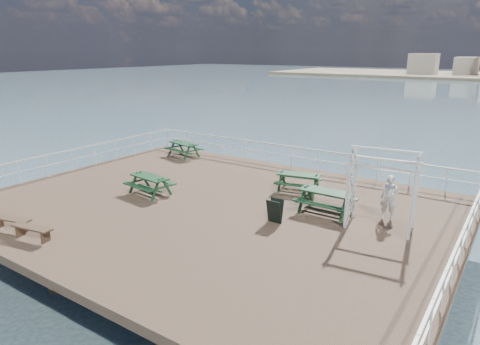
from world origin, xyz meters
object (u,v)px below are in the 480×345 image
at_px(picnic_table_a, 184,146).
at_px(person, 389,198).
at_px(picnic_table_b, 299,179).
at_px(flat_bench_far, 32,230).
at_px(flat_bench_near, 11,221).
at_px(picnic_table_c, 326,197).
at_px(trellis_arbor, 382,193).
at_px(picnic_table_d, 150,181).

relative_size(picnic_table_a, person, 1.31).
xyz_separation_m(picnic_table_b, flat_bench_far, (-4.88, -9.20, -0.24)).
distance_m(picnic_table_b, flat_bench_near, 11.07).
relative_size(picnic_table_a, flat_bench_near, 1.38).
relative_size(picnic_table_a, picnic_table_c, 1.07).
distance_m(flat_bench_near, flat_bench_far, 1.27).
relative_size(picnic_table_b, flat_bench_near, 1.33).
bearing_deg(picnic_table_b, picnic_table_a, 154.41).
height_order(picnic_table_a, flat_bench_far, picnic_table_a).
bearing_deg(trellis_arbor, picnic_table_a, 155.70).
xyz_separation_m(picnic_table_a, picnic_table_d, (3.26, -5.84, -0.01)).
bearing_deg(person, picnic_table_c, -171.59).
xyz_separation_m(flat_bench_near, person, (10.25, 8.12, 0.50)).
bearing_deg(picnic_table_c, picnic_table_a, 161.18).
relative_size(picnic_table_a, flat_bench_far, 1.40).
relative_size(picnic_table_b, picnic_table_d, 1.04).
relative_size(picnic_table_b, person, 1.26).
bearing_deg(flat_bench_far, picnic_table_d, 81.96).
height_order(picnic_table_a, person, person).
bearing_deg(picnic_table_d, flat_bench_far, -80.65).
bearing_deg(flat_bench_far, person, 32.35).
bearing_deg(picnic_table_d, picnic_table_a, 126.74).
bearing_deg(picnic_table_c, picnic_table_d, -161.99).
distance_m(picnic_table_c, person, 2.22).
distance_m(flat_bench_far, trellis_arbor, 11.52).
height_order(picnic_table_b, picnic_table_d, picnic_table_d).
bearing_deg(picnic_table_c, picnic_table_b, 140.42).
relative_size(picnic_table_c, flat_bench_far, 1.30).
xyz_separation_m(picnic_table_c, picnic_table_d, (-7.02, -2.16, -0.05)).
xyz_separation_m(picnic_table_b, picnic_table_d, (-5.05, -3.85, 0.00)).
bearing_deg(picnic_table_d, trellis_arbor, 19.04).
bearing_deg(trellis_arbor, person, 81.77).
bearing_deg(flat_bench_far, picnic_table_c, 37.86).
bearing_deg(picnic_table_d, flat_bench_near, -94.08).
bearing_deg(picnic_table_c, person, 16.76).
bearing_deg(flat_bench_far, trellis_arbor, 29.03).
height_order(flat_bench_near, person, person).
height_order(picnic_table_c, trellis_arbor, trellis_arbor).
height_order(picnic_table_c, person, person).
bearing_deg(picnic_table_a, person, -0.09).
height_order(picnic_table_b, trellis_arbor, trellis_arbor).
distance_m(flat_bench_near, person, 13.09).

